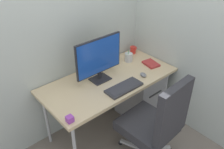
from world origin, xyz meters
TOP-DOWN VIEW (x-y plane):
  - ground_plane at (0.00, 0.00)m, footprint 8.00×8.00m
  - wall_back at (0.00, 0.39)m, footprint 2.98×0.04m
  - wall_side_right at (0.79, -0.21)m, footprint 0.04×2.19m
  - desk at (0.00, 0.00)m, footprint 1.51×0.72m
  - office_chair at (0.02, -0.67)m, footprint 0.59×0.61m
  - filing_cabinet at (0.47, -0.04)m, footprint 0.43×0.50m
  - monitor at (-0.09, 0.07)m, footprint 0.56×0.17m
  - keyboard at (-0.01, -0.24)m, footprint 0.41×0.17m
  - mouse at (0.32, -0.21)m, footprint 0.09×0.11m
  - pen_holder at (0.44, 0.15)m, footprint 0.10×0.10m
  - notebook at (0.58, -0.09)m, footprint 0.17×0.21m
  - coffee_mug at (0.64, 0.27)m, footprint 0.11×0.08m
  - desk_clamp_accessory at (-0.69, -0.29)m, footprint 0.06×0.06m

SIDE VIEW (x-z plane):
  - ground_plane at x=0.00m, z-range 0.00..0.00m
  - filing_cabinet at x=0.47m, z-range 0.00..0.64m
  - office_chair at x=0.02m, z-range 0.01..1.07m
  - desk at x=0.00m, z-range 0.32..1.05m
  - notebook at x=0.58m, z-range 0.73..0.75m
  - keyboard at x=-0.01m, z-range 0.73..0.76m
  - mouse at x=0.32m, z-range 0.73..0.76m
  - desk_clamp_accessory at x=-0.69m, z-range 0.73..0.79m
  - coffee_mug at x=0.64m, z-range 0.73..0.82m
  - pen_holder at x=0.44m, z-range 0.70..0.86m
  - monitor at x=-0.09m, z-range 0.75..1.24m
  - wall_back at x=0.00m, z-range 0.00..2.80m
  - wall_side_right at x=0.79m, z-range 0.00..2.80m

